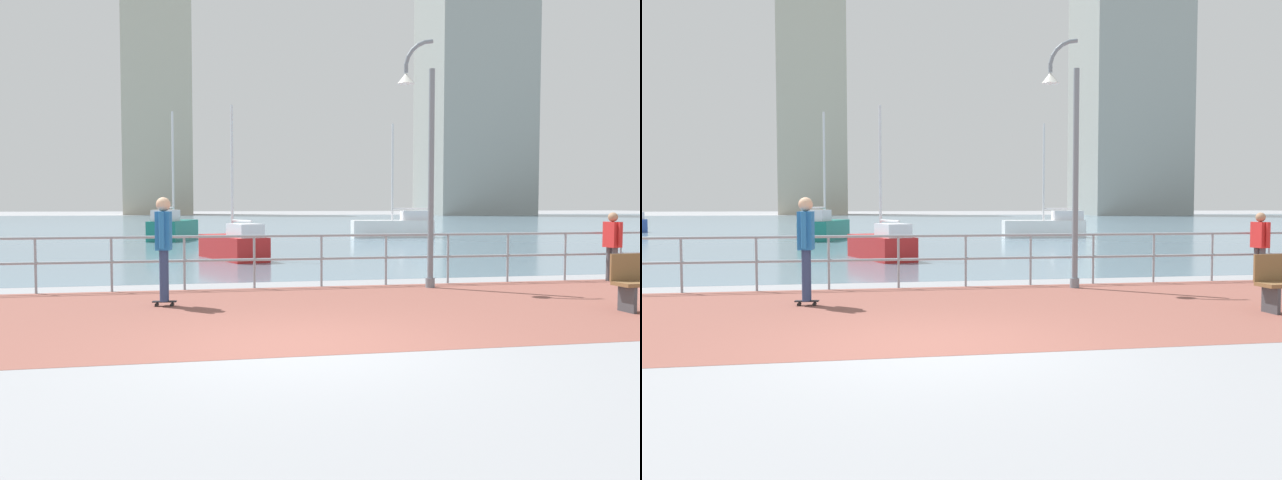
# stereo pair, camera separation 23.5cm
# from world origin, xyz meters

# --- Properties ---
(ground) EXTENTS (220.00, 220.00, 0.00)m
(ground) POSITION_xyz_m (0.00, 40.00, 0.00)
(ground) COLOR gray
(brick_paving) EXTENTS (28.00, 6.15, 0.01)m
(brick_paving) POSITION_xyz_m (0.00, 2.52, 0.00)
(brick_paving) COLOR brown
(brick_paving) RESTS_ON ground
(harbor_water) EXTENTS (180.00, 88.00, 0.00)m
(harbor_water) POSITION_xyz_m (0.00, 50.59, 0.00)
(harbor_water) COLOR slate
(harbor_water) RESTS_ON ground
(waterfront_railing) EXTENTS (25.25, 0.06, 1.10)m
(waterfront_railing) POSITION_xyz_m (-0.00, 5.59, 0.76)
(waterfront_railing) COLOR #8C99A3
(waterfront_railing) RESTS_ON ground
(lamppost) EXTENTS (0.82, 0.36, 5.06)m
(lamppost) POSITION_xyz_m (3.40, 5.00, 2.80)
(lamppost) COLOR slate
(lamppost) RESTS_ON ground
(skateboarder) EXTENTS (0.41, 0.56, 1.84)m
(skateboarder) POSITION_xyz_m (-1.72, 3.51, 1.11)
(skateboarder) COLOR black
(skateboarder) RESTS_ON ground
(bystander) EXTENTS (0.29, 0.56, 1.54)m
(bystander) POSITION_xyz_m (7.93, 5.24, 0.90)
(bystander) COLOR #4C4C51
(bystander) RESTS_ON ground
(sailboat_yellow) EXTENTS (4.25, 1.70, 5.82)m
(sailboat_yellow) POSITION_xyz_m (9.11, 24.63, 0.56)
(sailboat_yellow) COLOR white
(sailboat_yellow) RESTS_ON ground
(sailboat_gray) EXTENTS (2.04, 3.56, 4.78)m
(sailboat_gray) POSITION_xyz_m (0.06, 12.71, 0.46)
(sailboat_gray) COLOR #B21E1E
(sailboat_gray) RESTS_ON ground
(sailboat_blue) EXTENTS (2.37, 4.56, 6.12)m
(sailboat_blue) POSITION_xyz_m (-2.06, 24.35, 0.58)
(sailboat_blue) COLOR #197266
(sailboat_blue) RESTS_ON ground
(tower_beige) EXTENTS (10.70, 11.73, 47.03)m
(tower_beige) POSITION_xyz_m (-5.94, 103.43, 22.68)
(tower_beige) COLOR #B2AD99
(tower_beige) RESTS_ON ground
(tower_steel) EXTENTS (15.14, 13.26, 46.49)m
(tower_steel) POSITION_xyz_m (42.49, 89.09, 22.41)
(tower_steel) COLOR #939993
(tower_steel) RESTS_ON ground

